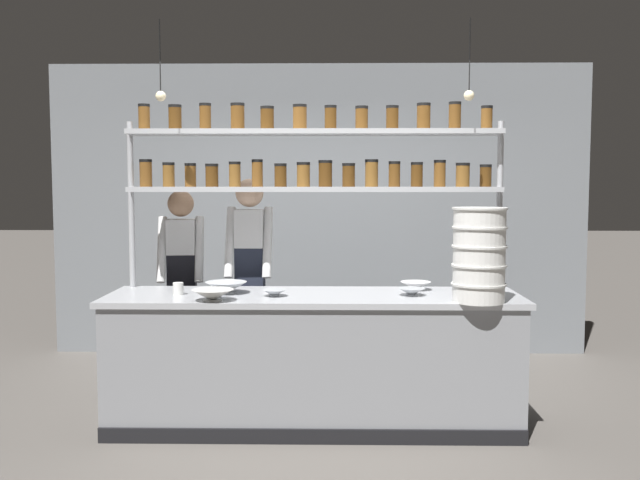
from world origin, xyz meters
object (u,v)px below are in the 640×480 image
object	(u,v)px
serving_cup_front	(178,289)
prep_bowl_far_left	(226,288)
chef_left	(182,278)
chef_center	(250,272)
prep_bowl_center_front	(416,286)
container_stack	(479,255)
prep_bowl_near_right	(412,292)
spice_shelf_unit	(314,165)
prep_bowl_center_back	(213,295)
prep_bowl_near_left	(274,293)

from	to	relation	value
serving_cup_front	prep_bowl_far_left	bearing A→B (deg)	13.27
chef_left	serving_cup_front	world-z (taller)	chef_left
chef_center	prep_bowl_center_front	distance (m)	1.31
prep_bowl_center_front	prep_bowl_far_left	world-z (taller)	prep_bowl_far_left
container_stack	prep_bowl_far_left	bearing A→B (deg)	168.89
prep_bowl_center_front	container_stack	bearing A→B (deg)	-55.56
chef_center	container_stack	xyz separation A→B (m)	(1.58, -0.92, 0.23)
prep_bowl_center_front	prep_bowl_near_right	xyz separation A→B (m)	(-0.06, -0.25, -0.00)
chef_left	prep_bowl_near_right	xyz separation A→B (m)	(1.73, -0.77, 0.01)
chef_center	prep_bowl_near_right	size ratio (longest dim) A/B	9.30
chef_center	serving_cup_front	distance (m)	0.79
chef_center	prep_bowl_far_left	bearing A→B (deg)	-98.28
spice_shelf_unit	prep_bowl_center_back	world-z (taller)	spice_shelf_unit
prep_bowl_near_left	prep_bowl_near_right	world-z (taller)	prep_bowl_near_right
spice_shelf_unit	prep_bowl_near_left	distance (m)	1.00
prep_bowl_near_left	prep_bowl_near_right	distance (m)	0.93
chef_left	prep_bowl_near_left	bearing A→B (deg)	-51.43
prep_bowl_center_front	prep_bowl_center_back	world-z (taller)	prep_bowl_center_back
container_stack	prep_bowl_far_left	world-z (taller)	container_stack
spice_shelf_unit	container_stack	bearing A→B (deg)	-30.09
prep_bowl_far_left	chef_left	bearing A→B (deg)	123.45
prep_bowl_center_back	prep_bowl_near_right	bearing A→B (deg)	10.42
chef_center	spice_shelf_unit	bearing A→B (deg)	-29.63
serving_cup_front	spice_shelf_unit	bearing A→B (deg)	21.61
container_stack	prep_bowl_near_left	bearing A→B (deg)	171.37
chef_left	prep_bowl_near_left	xyz separation A→B (m)	(0.80, -0.81, 0.01)
prep_bowl_center_front	prep_bowl_far_left	bearing A→B (deg)	-172.61
prep_bowl_center_back	prep_bowl_far_left	bearing A→B (deg)	82.90
prep_bowl_near_left	prep_bowl_center_back	distance (m)	0.43
container_stack	prep_bowl_far_left	xyz separation A→B (m)	(-1.68, 0.33, -0.27)
prep_bowl_far_left	chef_center	bearing A→B (deg)	80.62
prep_bowl_near_left	serving_cup_front	bearing A→B (deg)	175.51
prep_bowl_far_left	prep_bowl_near_right	bearing A→B (deg)	-3.56
chef_left	prep_bowl_near_right	size ratio (longest dim) A/B	8.81
prep_bowl_near_right	chef_center	bearing A→B (deg)	150.27
prep_bowl_near_right	serving_cup_front	bearing A→B (deg)	179.84
prep_bowl_center_front	prep_bowl_far_left	xyz separation A→B (m)	(-1.33, -0.17, 0.01)
spice_shelf_unit	prep_bowl_near_left	size ratio (longest dim) A/B	16.26
spice_shelf_unit	chef_center	distance (m)	1.01
serving_cup_front	prep_bowl_near_right	bearing A→B (deg)	-0.16
spice_shelf_unit	prep_bowl_near_right	bearing A→B (deg)	-28.95
chef_left	prep_bowl_far_left	xyz separation A→B (m)	(0.45, -0.69, 0.03)
chef_left	prep_bowl_far_left	distance (m)	0.82
container_stack	prep_bowl_far_left	distance (m)	1.73
chef_center	prep_bowl_near_right	world-z (taller)	chef_center
chef_left	serving_cup_front	size ratio (longest dim) A/B	19.15
prep_bowl_center_back	container_stack	bearing A→B (deg)	-0.26
chef_center	prep_bowl_far_left	size ratio (longest dim) A/B	5.91
chef_center	serving_cup_front	world-z (taller)	chef_center
spice_shelf_unit	prep_bowl_far_left	bearing A→B (deg)	-154.35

